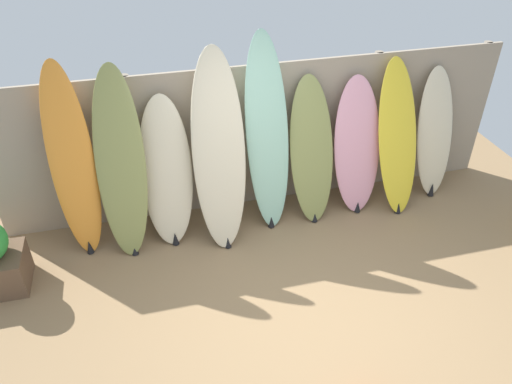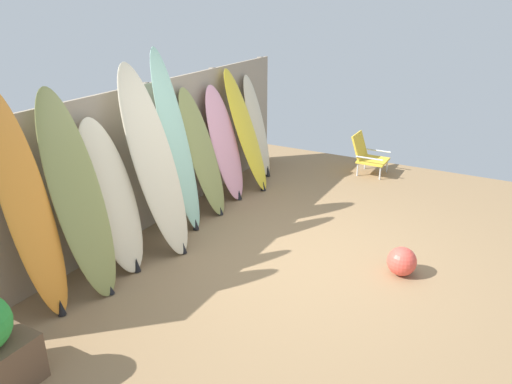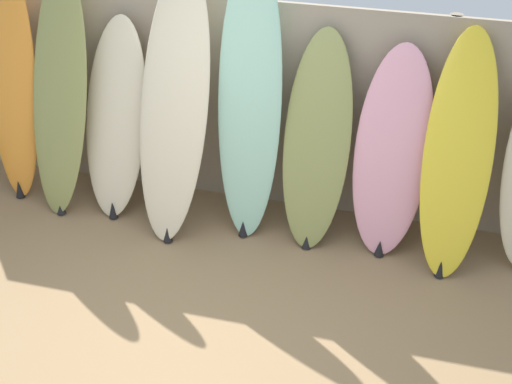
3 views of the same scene
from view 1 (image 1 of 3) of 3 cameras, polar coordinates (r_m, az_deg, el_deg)
The scene contains 11 objects.
ground at distance 5.03m, azimuth 6.18°, elevation -13.75°, with size 7.68×7.68×0.00m, color #8E704C.
fence_back at distance 5.97m, azimuth 0.32°, elevation 6.32°, with size 6.08×0.11×1.80m.
surfboard_orange_0 at distance 5.51m, azimuth -20.23°, elevation 3.00°, with size 0.47×0.52×2.10m.
surfboard_olive_1 at distance 5.41m, azimuth -15.20°, elevation 2.94°, with size 0.60×0.71×2.02m.
surfboard_cream_2 at distance 5.53m, azimuth -10.19°, elevation 2.16°, with size 0.63×0.66×1.65m.
surfboard_cream_3 at distance 5.35m, azimuth -4.28°, elevation 4.53°, with size 0.64×0.83×2.13m.
surfboard_seafoam_4 at distance 5.55m, azimuth 1.27°, elevation 6.36°, with size 0.55×0.59×2.24m.
surfboard_olive_5 at distance 5.84m, azimuth 6.38°, elevation 4.61°, with size 0.52×0.61×1.68m.
surfboard_pink_6 at distance 6.07m, azimuth 11.48°, elevation 5.09°, with size 0.59×0.55×1.63m.
surfboard_yellow_7 at distance 6.19m, azimuth 15.88°, elevation 5.85°, with size 0.54×0.73×1.79m.
surfboard_cream_8 at distance 6.62m, azimuth 19.75°, elevation 6.26°, with size 0.56×0.53×1.63m.
Camera 1 is at (-1.32, -3.06, 3.77)m, focal length 35.00 mm.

